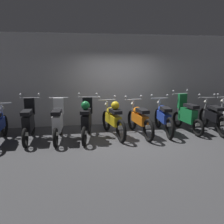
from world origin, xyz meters
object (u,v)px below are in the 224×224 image
(motorbike_slot_1, at_px, (29,122))
(motorbike_slot_4, at_px, (113,119))
(motorbike_slot_2, at_px, (58,122))
(motorbike_slot_6, at_px, (163,117))
(motorbike_slot_5, at_px, (139,119))
(motorbike_slot_7, at_px, (187,115))
(motorbike_slot_8, at_px, (213,116))
(motorbike_slot_3, at_px, (87,120))

(motorbike_slot_1, height_order, motorbike_slot_4, motorbike_slot_1)
(motorbike_slot_2, height_order, motorbike_slot_6, motorbike_slot_2)
(motorbike_slot_5, relative_size, motorbike_slot_7, 1.16)
(motorbike_slot_2, bearing_deg, motorbike_slot_4, 5.27)
(motorbike_slot_4, xyz_separation_m, motorbike_slot_7, (2.41, 0.10, -0.00))
(motorbike_slot_4, relative_size, motorbike_slot_8, 0.99)
(motorbike_slot_1, relative_size, motorbike_slot_5, 0.86)
(motorbike_slot_1, distance_m, motorbike_slot_2, 0.81)
(motorbike_slot_1, relative_size, motorbike_slot_8, 0.86)
(motorbike_slot_5, relative_size, motorbike_slot_6, 1.00)
(motorbike_slot_2, distance_m, motorbike_slot_6, 3.22)
(motorbike_slot_4, bearing_deg, motorbike_slot_2, -174.73)
(motorbike_slot_1, height_order, motorbike_slot_7, same)
(motorbike_slot_3, relative_size, motorbike_slot_5, 0.86)
(motorbike_slot_4, height_order, motorbike_slot_5, same)
(motorbike_slot_5, bearing_deg, motorbike_slot_8, -0.28)
(motorbike_slot_5, height_order, motorbike_slot_8, same)
(motorbike_slot_5, bearing_deg, motorbike_slot_2, -177.61)
(motorbike_slot_6, xyz_separation_m, motorbike_slot_7, (0.80, 0.03, 0.04))
(motorbike_slot_2, height_order, motorbike_slot_3, motorbike_slot_3)
(motorbike_slot_4, xyz_separation_m, motorbike_slot_5, (0.80, -0.05, -0.04))
(motorbike_slot_2, xyz_separation_m, motorbike_slot_3, (0.81, -0.04, 0.04))
(motorbike_slot_2, relative_size, motorbike_slot_8, 0.86)
(motorbike_slot_7, distance_m, motorbike_slot_8, 0.83)
(motorbike_slot_3, bearing_deg, motorbike_slot_1, 174.78)
(motorbike_slot_4, distance_m, motorbike_slot_5, 0.81)
(motorbike_slot_1, xyz_separation_m, motorbike_slot_4, (2.41, 0.04, 0.00))
(motorbike_slot_5, bearing_deg, motorbike_slot_6, 8.13)
(motorbike_slot_5, bearing_deg, motorbike_slot_4, 176.62)
(motorbike_slot_5, xyz_separation_m, motorbike_slot_6, (0.81, 0.12, 0.00))
(motorbike_slot_2, bearing_deg, motorbike_slot_5, 2.39)
(motorbike_slot_1, distance_m, motorbike_slot_4, 2.41)
(motorbike_slot_1, xyz_separation_m, motorbike_slot_2, (0.81, -0.11, -0.00))
(motorbike_slot_2, relative_size, motorbike_slot_5, 0.86)
(motorbike_slot_7, bearing_deg, motorbike_slot_8, -11.11)
(motorbike_slot_3, height_order, motorbike_slot_5, motorbike_slot_3)
(motorbike_slot_1, bearing_deg, motorbike_slot_5, -0.15)
(motorbike_slot_2, distance_m, motorbike_slot_5, 2.41)
(motorbike_slot_6, bearing_deg, motorbike_slot_8, -4.53)
(motorbike_slot_5, distance_m, motorbike_slot_7, 1.61)
(motorbike_slot_1, xyz_separation_m, motorbike_slot_6, (4.02, 0.11, -0.04))
(motorbike_slot_4, xyz_separation_m, motorbike_slot_8, (3.22, -0.06, -0.04))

